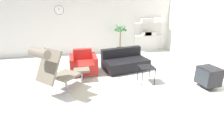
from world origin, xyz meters
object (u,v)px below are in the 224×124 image
Objects in this scene: ottoman at (82,72)px; armchair_red at (83,65)px; side_table at (146,69)px; crt_television at (208,77)px; lounge_chair at (53,67)px; shelf_unit at (151,27)px; couch_low at (125,62)px; potted_plant at (120,43)px.

ottoman is 0.52× the size of armchair_red.
side_table is 1.64m from crt_television.
side_table is (1.79, -0.51, 0.16)m from ottoman.
lounge_chair is at bearing 58.19° from armchair_red.
shelf_unit reaches higher than side_table.
ottoman is 1.61m from couch_low.
armchair_red is at bearing 82.03° from ottoman.
armchair_red is at bearing 147.12° from side_table.
couch_low is at bearing 105.19° from side_table.
couch_low is 0.95× the size of shelf_unit.
shelf_unit reaches higher than potted_plant.
shelf_unit is (1.42, 0.17, 0.61)m from potted_plant.
crt_television is 3.83m from potted_plant.
lounge_chair is at bearing 20.55° from couch_low.
crt_television is (1.52, -0.61, -0.12)m from side_table.
side_table is at bearing 145.91° from armchair_red.
side_table is 0.29× the size of shelf_unit.
ottoman is 3.49m from crt_television.
armchair_red is 2.04m from side_table.
shelf_unit is (3.10, 1.94, 0.85)m from armchair_red.
lounge_chair is 5.06m from shelf_unit.
potted_plant is (0.28, 1.73, 0.27)m from couch_low.
armchair_red is at bearing 56.10° from crt_television.
armchair_red is (0.77, 1.30, -0.47)m from lounge_chair.
side_table is 0.36× the size of potted_plant.
potted_plant is at bearing 95.85° from lounge_chair.
armchair_red reaches higher than side_table.
side_table is at bearing 48.83° from lounge_chair.
shelf_unit reaches higher than ottoman.
crt_television is (4.00, -0.42, -0.43)m from lounge_chair.
shelf_unit reaches higher than couch_low.
potted_plant is at bearing 90.68° from side_table.
couch_low is 2.70m from shelf_unit.
couch_low is (1.40, 0.04, -0.03)m from armchair_red.
lounge_chair is at bearing -175.50° from side_table.
armchair_red is 2.45m from potted_plant.
armchair_red reaches higher than ottoman.
potted_plant reaches higher than side_table.
couch_low reaches higher than side_table.
crt_television is (3.31, -1.12, 0.04)m from ottoman.
side_table is 0.85× the size of crt_television.
lounge_chair is at bearing -140.01° from shelf_unit.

